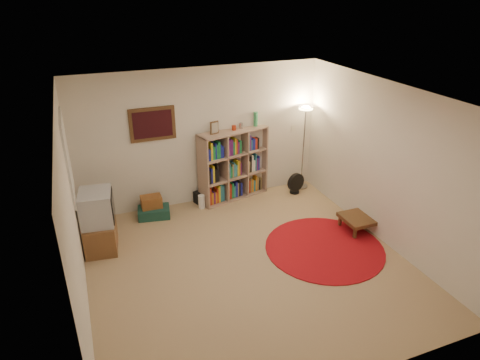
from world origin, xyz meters
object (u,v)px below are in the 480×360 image
(bookshelf, at_px, (232,166))
(suitcase, at_px, (154,212))
(side_table, at_px, (359,219))
(floor_lamp, at_px, (305,120))
(tv_stand, at_px, (99,222))
(floor_fan, at_px, (296,183))

(bookshelf, bearing_deg, suitcase, 174.53)
(bookshelf, xyz_separation_m, suitcase, (-1.57, -0.22, -0.56))
(suitcase, distance_m, side_table, 3.53)
(bookshelf, height_order, side_table, bookshelf)
(floor_lamp, relative_size, tv_stand, 1.73)
(floor_fan, bearing_deg, floor_lamp, 28.53)
(floor_lamp, distance_m, suitcase, 3.29)
(bookshelf, bearing_deg, floor_fan, -27.75)
(floor_lamp, bearing_deg, floor_fan, -139.41)
(floor_lamp, height_order, tv_stand, floor_lamp)
(tv_stand, relative_size, suitcase, 1.62)
(floor_lamp, bearing_deg, suitcase, -177.59)
(suitcase, bearing_deg, bookshelf, 18.31)
(bookshelf, bearing_deg, floor_lamp, -17.48)
(floor_lamp, relative_size, side_table, 3.09)
(floor_fan, xyz_separation_m, suitcase, (-2.77, 0.08, -0.12))
(suitcase, xyz_separation_m, side_table, (3.10, -1.68, 0.12))
(tv_stand, xyz_separation_m, side_table, (4.04, -1.01, -0.26))
(suitcase, bearing_deg, side_table, -18.38)
(floor_lamp, xyz_separation_m, floor_fan, (-0.24, -0.21, -1.19))
(bookshelf, relative_size, tv_stand, 1.66)
(bookshelf, height_order, floor_fan, bookshelf)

